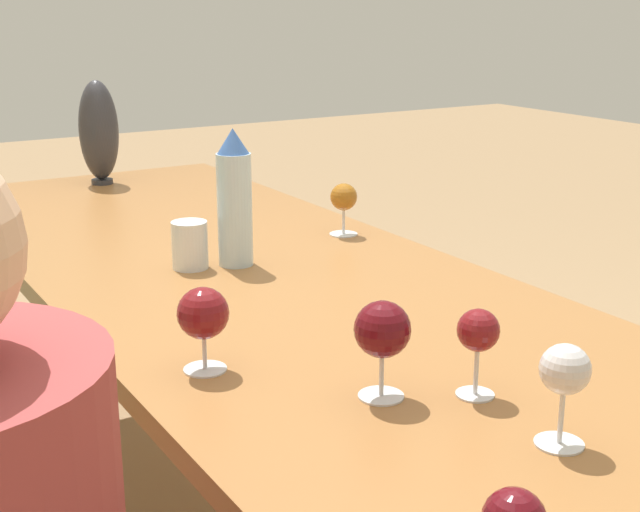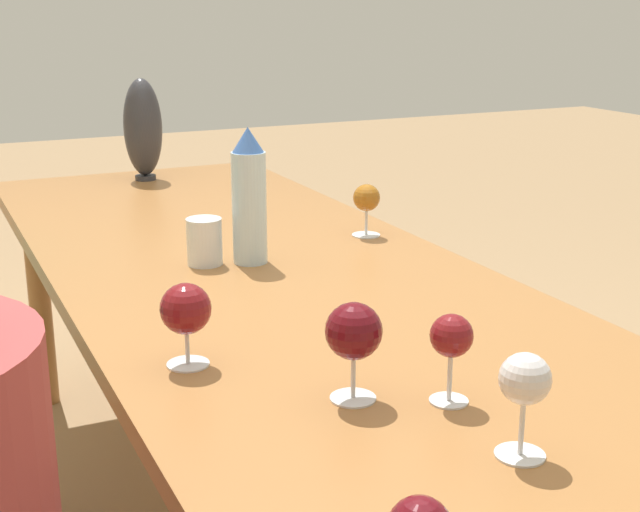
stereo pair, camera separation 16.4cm
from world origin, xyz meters
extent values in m
cube|color=#936033|center=(0.00, 0.00, 0.71)|extent=(2.62, 0.87, 0.04)
cylinder|color=#936033|center=(1.21, -0.33, 0.35)|extent=(0.07, 0.07, 0.69)
cylinder|color=#936033|center=(1.21, 0.33, 0.35)|extent=(0.07, 0.07, 0.69)
cylinder|color=silver|center=(0.14, 0.01, 0.85)|extent=(0.08, 0.08, 0.24)
cone|color=#33599E|center=(0.14, 0.01, 1.00)|extent=(0.07, 0.07, 0.05)
cylinder|color=silver|center=(0.17, 0.11, 0.78)|extent=(0.08, 0.08, 0.10)
cylinder|color=#2D2D33|center=(1.15, -0.02, 0.74)|extent=(0.07, 0.07, 0.01)
ellipsoid|color=#2D2D33|center=(1.15, -0.02, 0.90)|extent=(0.12, 0.12, 0.31)
cylinder|color=silver|center=(0.23, -0.33, 0.73)|extent=(0.07, 0.07, 0.00)
cylinder|color=silver|center=(0.23, -0.33, 0.77)|extent=(0.01, 0.01, 0.06)
sphere|color=#995B19|center=(0.23, -0.33, 0.83)|extent=(0.07, 0.07, 0.07)
cylinder|color=silver|center=(-0.57, 0.13, 0.73)|extent=(0.07, 0.07, 0.00)
cylinder|color=silver|center=(-0.57, 0.13, 0.77)|extent=(0.01, 0.01, 0.07)
sphere|color=#510C14|center=(-0.57, 0.13, 0.84)|extent=(0.08, 0.08, 0.08)
cylinder|color=silver|center=(-0.35, 0.31, 0.73)|extent=(0.07, 0.07, 0.00)
cylinder|color=silver|center=(-0.35, 0.31, 0.76)|extent=(0.01, 0.01, 0.06)
sphere|color=maroon|center=(-0.35, 0.31, 0.82)|extent=(0.08, 0.08, 0.08)
cylinder|color=silver|center=(-0.81, 0.01, 0.73)|extent=(0.07, 0.07, 0.00)
cylinder|color=silver|center=(-0.81, 0.01, 0.77)|extent=(0.01, 0.01, 0.07)
sphere|color=silver|center=(-0.81, 0.01, 0.84)|extent=(0.07, 0.07, 0.07)
cylinder|color=silver|center=(-0.64, 0.01, 0.73)|extent=(0.06, 0.06, 0.00)
cylinder|color=silver|center=(-0.64, 0.01, 0.77)|extent=(0.01, 0.01, 0.07)
sphere|color=maroon|center=(-0.64, 0.01, 0.83)|extent=(0.06, 0.06, 0.06)
camera|label=1|loc=(-1.54, 0.82, 1.29)|focal=50.00mm
camera|label=2|loc=(-1.62, 0.67, 1.29)|focal=50.00mm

